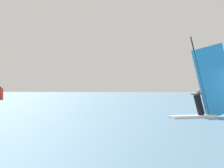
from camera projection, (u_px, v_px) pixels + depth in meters
name	position (u px, v px, depth m)	size (l,w,h in m)	color
windsurfer	(205.00, 95.00, 15.20)	(3.79, 0.67, 4.01)	white
distant_headland	(46.00, 88.00, 1400.21)	(1340.06, 350.76, 32.33)	#60665B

